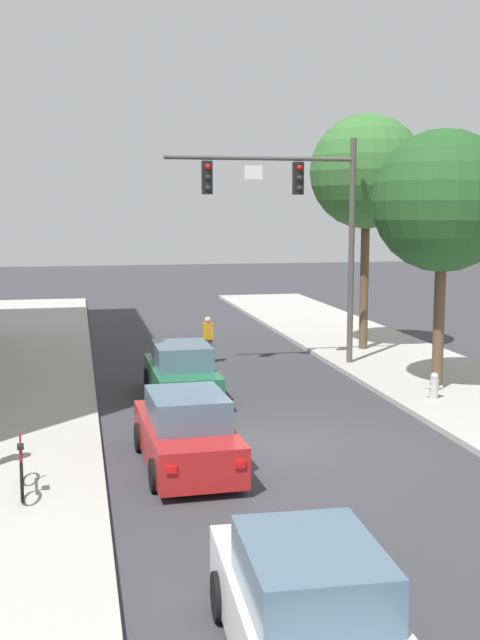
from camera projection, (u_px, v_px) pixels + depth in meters
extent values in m
plane|color=#38383D|center=(279.00, 443.00, 18.00)|extent=(120.00, 120.00, 0.00)
cylinder|color=#514C47|center=(351.00, 252.00, 26.31)|extent=(0.20, 0.20, 7.50)
cylinder|color=#514C47|center=(261.00, 158.00, 25.26)|extent=(6.26, 0.14, 0.14)
cube|color=black|center=(298.00, 178.00, 25.60)|extent=(0.32, 0.28, 1.05)
sphere|color=red|center=(299.00, 168.00, 25.41)|extent=(0.18, 0.18, 0.18)
sphere|color=#2D2823|center=(299.00, 178.00, 25.45)|extent=(0.18, 0.18, 0.18)
sphere|color=#2D2823|center=(299.00, 188.00, 25.50)|extent=(0.18, 0.18, 0.18)
cube|color=black|center=(207.00, 178.00, 24.99)|extent=(0.32, 0.28, 1.05)
sphere|color=red|center=(208.00, 167.00, 24.80)|extent=(0.18, 0.18, 0.18)
sphere|color=#2D2823|center=(208.00, 177.00, 24.85)|extent=(0.18, 0.18, 0.18)
sphere|color=#2D2823|center=(208.00, 188.00, 24.90)|extent=(0.18, 0.18, 0.18)
cube|color=white|center=(253.00, 172.00, 25.25)|extent=(0.60, 0.03, 0.44)
cube|color=#1E663D|center=(181.00, 379.00, 22.20)|extent=(1.74, 4.22, 0.80)
cube|color=slate|center=(182.00, 355.00, 21.95)|extent=(1.52, 2.02, 0.64)
cylinder|color=black|center=(148.00, 379.00, 23.32)|extent=(0.23, 0.64, 0.64)
cylinder|color=black|center=(202.00, 377.00, 23.66)|extent=(0.23, 0.64, 0.64)
cylinder|color=black|center=(158.00, 400.00, 20.80)|extent=(0.23, 0.64, 0.64)
cylinder|color=black|center=(218.00, 397.00, 21.14)|extent=(0.23, 0.64, 0.64)
cube|color=red|center=(168.00, 393.00, 20.00)|extent=(0.20, 0.04, 0.14)
cube|color=red|center=(217.00, 391.00, 20.27)|extent=(0.20, 0.04, 0.14)
cube|color=#B21E1E|center=(186.00, 441.00, 16.29)|extent=(1.84, 4.26, 0.80)
cube|color=slate|center=(187.00, 409.00, 16.05)|extent=(1.57, 2.05, 0.64)
cylinder|color=black|center=(140.00, 437.00, 17.39)|extent=(0.24, 0.65, 0.64)
cylinder|color=black|center=(212.00, 432.00, 17.77)|extent=(0.24, 0.65, 0.64)
cylinder|color=black|center=(156.00, 475.00, 14.88)|extent=(0.24, 0.65, 0.64)
cylinder|color=black|center=(239.00, 469.00, 15.26)|extent=(0.24, 0.65, 0.64)
cube|color=red|center=(171.00, 470.00, 14.09)|extent=(0.20, 0.05, 0.14)
cube|color=red|center=(240.00, 465.00, 14.39)|extent=(0.20, 0.05, 0.14)
cube|color=silver|center=(307.00, 625.00, 9.05)|extent=(1.84, 4.25, 0.80)
cube|color=slate|center=(311.00, 572.00, 8.81)|extent=(1.57, 2.05, 0.64)
cylinder|color=black|center=(221.00, 596.00, 10.22)|extent=(0.24, 0.65, 0.64)
cylinder|color=black|center=(341.00, 586.00, 10.49)|extent=(0.24, 0.65, 0.64)
cylinder|color=brown|center=(205.00, 351.00, 27.35)|extent=(0.14, 0.14, 0.85)
cylinder|color=brown|center=(211.00, 351.00, 27.38)|extent=(0.14, 0.14, 0.85)
cube|color=orange|center=(208.00, 331.00, 27.27)|extent=(0.36, 0.22, 0.56)
sphere|color=beige|center=(208.00, 320.00, 27.21)|extent=(0.22, 0.22, 0.22)
torus|color=black|center=(21.00, 464.00, 14.93)|extent=(0.11, 0.72, 0.72)
torus|color=black|center=(22.00, 482.00, 13.93)|extent=(0.11, 0.72, 0.72)
cylinder|color=maroon|center=(21.00, 461.00, 14.40)|extent=(0.12, 0.95, 0.05)
cylinder|color=maroon|center=(21.00, 456.00, 14.13)|extent=(0.04, 0.04, 0.35)
cylinder|color=maroon|center=(20.00, 444.00, 14.77)|extent=(0.04, 0.04, 0.40)
cube|color=black|center=(20.00, 447.00, 14.10)|extent=(0.14, 0.25, 0.06)
cylinder|color=#B2B2B7|center=(434.00, 388.00, 21.67)|extent=(0.24, 0.24, 0.55)
sphere|color=#B2B2B7|center=(434.00, 376.00, 21.63)|extent=(0.22, 0.22, 0.22)
cylinder|color=#B2B2B7|center=(428.00, 388.00, 21.63)|extent=(0.12, 0.09, 0.09)
cylinder|color=#B2B2B7|center=(440.00, 387.00, 21.70)|extent=(0.12, 0.09, 0.09)
cylinder|color=brown|center=(439.00, 322.00, 22.60)|extent=(0.32, 0.32, 3.90)
sphere|color=#235123|center=(443.00, 201.00, 22.12)|extent=(4.02, 4.02, 4.02)
cylinder|color=brown|center=(364.00, 282.00, 29.18)|extent=(0.32, 0.32, 4.99)
sphere|color=#387033|center=(367.00, 172.00, 28.62)|extent=(4.15, 4.15, 4.15)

